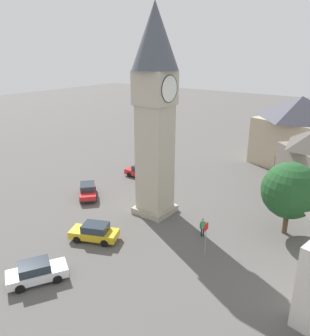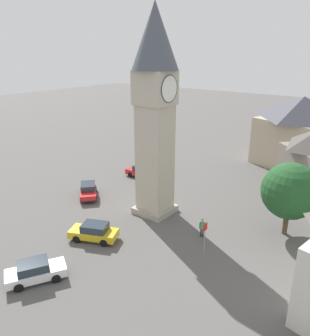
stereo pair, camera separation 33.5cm
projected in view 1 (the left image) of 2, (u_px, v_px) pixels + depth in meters
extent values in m
plane|color=#565451|center=(155.00, 212.00, 33.91)|extent=(200.00, 200.00, 0.00)
cube|color=#A59C89|center=(155.00, 209.00, 33.81)|extent=(3.44, 3.44, 0.60)
cube|color=#B7AD99|center=(155.00, 158.00, 32.01)|extent=(2.75, 2.75, 10.20)
cube|color=#B7AD99|center=(155.00, 88.00, 29.80)|extent=(3.08, 3.08, 3.03)
cone|color=#474C56|center=(155.00, 36.00, 28.35)|extent=(4.16, 4.16, 5.61)
cylinder|color=white|center=(141.00, 87.00, 30.69)|extent=(2.31, 0.04, 2.31)
torus|color=black|center=(141.00, 87.00, 30.69)|extent=(2.37, 0.06, 2.37)
cube|color=black|center=(141.00, 84.00, 30.62)|extent=(0.05, 0.02, 0.65)
cube|color=black|center=(143.00, 86.00, 30.97)|extent=(0.88, 0.02, 0.04)
cylinder|color=white|center=(170.00, 89.00, 28.90)|extent=(2.31, 0.04, 2.31)
torus|color=black|center=(170.00, 89.00, 28.90)|extent=(2.37, 0.06, 2.37)
cube|color=white|center=(37.00, 274.00, 23.58)|extent=(4.41, 3.48, 0.64)
cube|color=#28333D|center=(34.00, 267.00, 23.31)|extent=(2.59, 2.38, 0.64)
cylinder|color=black|center=(54.00, 266.00, 24.83)|extent=(0.67, 0.50, 0.64)
cylinder|color=black|center=(57.00, 279.00, 23.45)|extent=(0.67, 0.50, 0.64)
cylinder|color=black|center=(19.00, 275.00, 23.89)|extent=(0.67, 0.50, 0.64)
cylinder|color=black|center=(20.00, 289.00, 22.51)|extent=(0.67, 0.50, 0.64)
cube|color=black|center=(67.00, 269.00, 24.43)|extent=(0.91, 1.51, 0.16)
cube|color=red|center=(141.00, 173.00, 42.95)|extent=(1.85, 4.16, 0.64)
cube|color=#28333D|center=(142.00, 168.00, 42.66)|extent=(1.64, 2.16, 0.64)
cylinder|color=black|center=(129.00, 175.00, 43.08)|extent=(0.24, 0.65, 0.64)
cylinder|color=black|center=(137.00, 171.00, 44.32)|extent=(0.24, 0.65, 0.64)
cylinder|color=black|center=(145.00, 179.00, 41.76)|extent=(0.24, 0.65, 0.64)
cylinder|color=black|center=(152.00, 175.00, 42.99)|extent=(0.24, 0.65, 0.64)
cube|color=black|center=(128.00, 171.00, 44.11)|extent=(1.67, 0.18, 0.16)
cube|color=red|center=(88.00, 192.00, 37.08)|extent=(4.01, 4.18, 0.64)
cube|color=#28333D|center=(88.00, 187.00, 37.02)|extent=(2.57, 2.60, 0.64)
cylinder|color=black|center=(96.00, 198.00, 36.18)|extent=(0.59, 0.62, 0.64)
cylinder|color=black|center=(81.00, 200.00, 35.89)|extent=(0.59, 0.62, 0.64)
cylinder|color=black|center=(95.00, 190.00, 38.46)|extent=(0.59, 0.62, 0.64)
cylinder|color=black|center=(81.00, 191.00, 38.17)|extent=(0.59, 0.62, 0.64)
cube|color=black|center=(88.00, 202.00, 35.29)|extent=(1.32, 1.21, 0.16)
cube|color=gold|center=(94.00, 234.00, 28.71)|extent=(3.23, 4.44, 0.64)
cube|color=#28333D|center=(95.00, 228.00, 28.47)|extent=(2.28, 2.56, 0.64)
cylinder|color=black|center=(77.00, 240.00, 28.32)|extent=(0.46, 0.67, 0.64)
cylinder|color=black|center=(85.00, 230.00, 29.79)|extent=(0.46, 0.67, 0.64)
cylinder|color=black|center=(105.00, 243.00, 27.81)|extent=(0.46, 0.67, 0.64)
cylinder|color=black|center=(111.00, 233.00, 29.28)|extent=(0.46, 0.67, 0.64)
cube|color=black|center=(73.00, 233.00, 29.20)|extent=(1.57, 0.79, 0.16)
cylinder|color=black|center=(203.00, 232.00, 29.35)|extent=(0.13, 0.13, 0.82)
cylinder|color=black|center=(202.00, 232.00, 29.32)|extent=(0.13, 0.13, 0.82)
cube|color=#3F9959|center=(203.00, 225.00, 29.10)|extent=(0.41, 0.41, 0.60)
cylinder|color=#3F9959|center=(205.00, 225.00, 29.15)|extent=(0.09, 0.09, 0.60)
cylinder|color=#3F9959|center=(200.00, 226.00, 29.08)|extent=(0.09, 0.09, 0.60)
sphere|color=beige|center=(203.00, 220.00, 28.95)|extent=(0.22, 0.22, 0.22)
sphere|color=black|center=(203.00, 220.00, 28.95)|extent=(0.20, 0.20, 0.20)
cylinder|color=brown|center=(286.00, 221.00, 29.64)|extent=(0.44, 0.44, 2.41)
sphere|color=#1E4C23|center=(290.00, 190.00, 28.66)|extent=(4.92, 4.92, 4.92)
cube|color=#422819|center=(289.00, 191.00, 36.35)|extent=(0.79, 0.88, 2.10)
cube|color=tan|center=(296.00, 144.00, 45.90)|extent=(9.93, 12.15, 6.59)
pyramid|color=#383842|center=(301.00, 108.00, 44.27)|extent=(10.43, 12.76, 3.20)
cube|color=#422819|center=(278.00, 164.00, 44.69)|extent=(0.41, 1.07, 2.10)
cylinder|color=gray|center=(205.00, 242.00, 26.48)|extent=(0.07, 0.07, 2.20)
cube|color=red|center=(206.00, 227.00, 26.01)|extent=(0.60, 0.04, 0.60)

